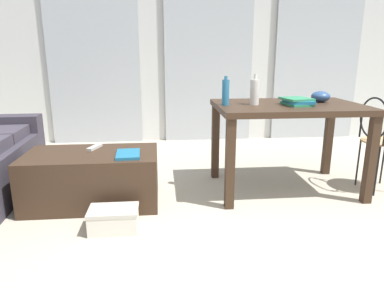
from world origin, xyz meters
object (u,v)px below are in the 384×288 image
Objects in this scene: bottle_far at (255,92)px; tv_remote_primary at (95,147)px; book_stack at (297,101)px; magazine at (128,154)px; wire_chair at (379,133)px; shoebox at (114,219)px; coffee_table at (93,178)px; bottle_near at (226,92)px; craft_table at (288,116)px; bowl at (321,97)px.

bottle_far is 1.44× the size of tv_remote_primary.
book_stack reaches higher than magazine.
wire_chair is 4.68× the size of tv_remote_primary.
book_stack reaches higher than shoebox.
book_stack is (-0.75, 0.04, 0.29)m from wire_chair.
coffee_table is 4.34× the size of bottle_near.
shoebox is at bearing -49.87° from tv_remote_primary.
wire_chair is 3.49× the size of bottle_near.
tv_remote_primary is (0.01, 0.13, 0.23)m from coffee_table.
bottle_near is at bearing 34.76° from shoebox.
tv_remote_primary is (-1.68, -0.02, -0.23)m from craft_table.
wire_chair is 0.80m from book_stack.
coffee_table is at bearing -177.33° from book_stack.
tv_remote_primary is at bearing 109.19° from shoebox.
bottle_near is 1.20m from tv_remote_primary.
wire_chair is 0.59m from bowl.
coffee_table is 3.08× the size of shoebox.
wire_chair is 2.47× the size of shoebox.
bottle_far is at bearing -177.59° from craft_table.
craft_table is at bearing 5.11° from coffee_table.
coffee_table is 0.26m from tv_remote_primary.
magazine is (-1.07, -0.24, -0.45)m from bottle_far.
bottle_near reaches higher than book_stack.
craft_table reaches higher than coffee_table.
book_stack is at bearing 2.67° from coffee_table.
bottle_near reaches higher than shoebox.
bottle_far is 1.54m from shoebox.
bottle_near reaches higher than craft_table.
bottle_far is (-1.11, 0.09, 0.36)m from wire_chair.
tv_remote_primary is at bearing 179.68° from bottle_near.
bottle_near is at bearing -177.68° from craft_table.
craft_table is 1.48× the size of wire_chair.
coffee_table is 1.54m from bottle_far.
tv_remote_primary is 0.53× the size of shoebox.
bowl is 0.62× the size of magazine.
magazine is at bearing -164.10° from bottle_near.
magazine reaches higher than shoebox.
bowl is (0.33, 0.10, 0.16)m from craft_table.
shoebox is at bearing -65.59° from coffee_table.
craft_table is 1.42m from magazine.
book_stack is at bearing 20.87° from shoebox.
tv_remote_primary is 0.68× the size of magazine.
bowl is (2.02, 0.25, 0.62)m from coffee_table.
bowl is 0.91× the size of tv_remote_primary.
wire_chair is at bearing -24.44° from bowl.
book_stack is 1.77m from shoebox.
bowl is (0.90, 0.13, -0.06)m from bottle_near.
bowl is at bearing 17.34° from craft_table.
shoebox is at bearing -151.21° from bottle_far.
craft_table reaches higher than tv_remote_primary.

